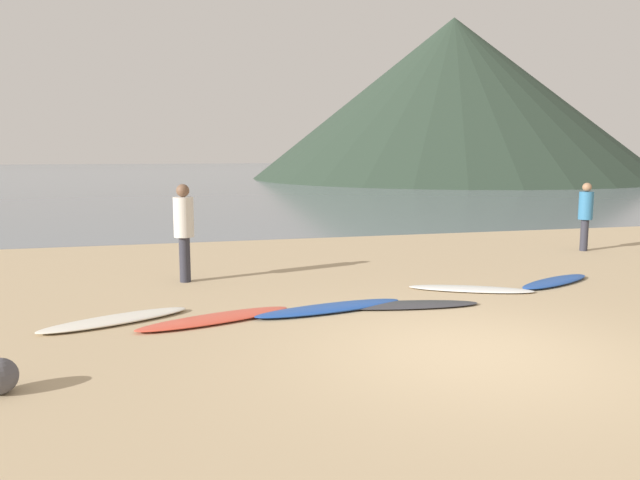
{
  "coord_description": "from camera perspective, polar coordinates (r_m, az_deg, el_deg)",
  "views": [
    {
      "loc": [
        -3.61,
        -6.6,
        2.4
      ],
      "look_at": [
        -0.38,
        5.66,
        0.6
      ],
      "focal_mm": 35.55,
      "sensor_mm": 36.0,
      "label": 1
    }
  ],
  "objects": [
    {
      "name": "headland_hill",
      "position": [
        56.51,
        11.8,
        12.31
      ],
      "size": [
        34.08,
        34.08,
        13.45
      ],
      "primitive_type": "cone",
      "color": "#28382B",
      "rests_on": "ground"
    },
    {
      "name": "surfboard_1",
      "position": [
        9.15,
        -9.37,
        -6.99
      ],
      "size": [
        2.37,
        1.23,
        0.08
      ],
      "primitive_type": "ellipsoid",
      "rotation": [
        0.0,
        0.0,
        0.33
      ],
      "color": "#D84C38",
      "rests_on": "ground"
    },
    {
      "name": "ocean_water",
      "position": [
        66.88,
        -11.73,
        5.87
      ],
      "size": [
        140.0,
        100.0,
        0.01
      ],
      "primitive_type": "cube",
      "color": "slate",
      "rests_on": "ground"
    },
    {
      "name": "person_1",
      "position": [
        16.42,
        22.79,
        2.43
      ],
      "size": [
        0.33,
        0.33,
        1.64
      ],
      "rotation": [
        0.0,
        0.0,
        4.71
      ],
      "color": "#2D2D38",
      "rests_on": "ground"
    },
    {
      "name": "person_0",
      "position": [
        11.78,
        -12.16,
        1.36
      ],
      "size": [
        0.36,
        0.36,
        1.8
      ],
      "rotation": [
        0.0,
        0.0,
        6.02
      ],
      "color": "#2D2D38",
      "rests_on": "ground"
    },
    {
      "name": "surfboard_0",
      "position": [
        9.41,
        -17.94,
        -6.84
      ],
      "size": [
        2.17,
        1.33,
        0.09
      ],
      "primitive_type": "ellipsoid",
      "rotation": [
        0.0,
        0.0,
        0.41
      ],
      "color": "silver",
      "rests_on": "ground"
    },
    {
      "name": "surfboard_2",
      "position": [
        9.59,
        0.91,
        -6.14
      ],
      "size": [
        2.48,
        0.97,
        0.09
      ],
      "primitive_type": "ellipsoid",
      "rotation": [
        0.0,
        0.0,
        0.2
      ],
      "color": "#1E479E",
      "rests_on": "ground"
    },
    {
      "name": "surfboard_5",
      "position": [
        12.26,
        20.39,
        -3.52
      ],
      "size": [
        1.98,
        1.24,
        0.09
      ],
      "primitive_type": "ellipsoid",
      "rotation": [
        0.0,
        0.0,
        0.43
      ],
      "color": "#1E479E",
      "rests_on": "ground"
    },
    {
      "name": "ground_plane",
      "position": [
        17.17,
        -2.47,
        -0.3
      ],
      "size": [
        120.0,
        120.0,
        0.2
      ],
      "primitive_type": "cube",
      "color": "tan",
      "rests_on": "ground"
    },
    {
      "name": "surfboard_3",
      "position": [
        9.93,
        7.52,
        -5.81
      ],
      "size": [
        2.43,
        0.85,
        0.06
      ],
      "primitive_type": "ellipsoid",
      "rotation": [
        0.0,
        0.0,
        -0.14
      ],
      "color": "#333338",
      "rests_on": "ground"
    },
    {
      "name": "surfboard_4",
      "position": [
        11.26,
        13.41,
        -4.31
      ],
      "size": [
        2.13,
        1.37,
        0.06
      ],
      "primitive_type": "ellipsoid",
      "rotation": [
        0.0,
        0.0,
        -0.44
      ],
      "color": "white",
      "rests_on": "ground"
    }
  ]
}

